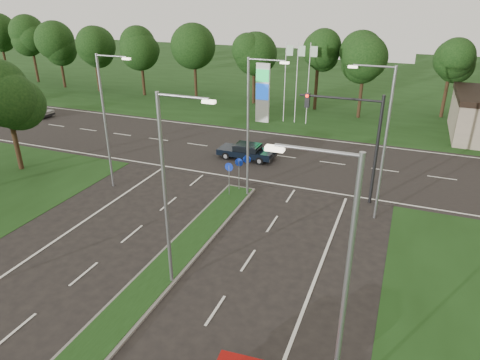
% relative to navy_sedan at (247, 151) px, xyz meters
% --- Properties ---
extents(verge_far, '(160.00, 50.00, 0.02)m').
position_rel_navy_sedan_xyz_m(verge_far, '(1.70, 32.59, -0.67)').
color(verge_far, '#173311').
rests_on(verge_far, ground).
extents(cross_road, '(160.00, 12.00, 0.02)m').
position_rel_navy_sedan_xyz_m(cross_road, '(1.70, 1.59, -0.67)').
color(cross_road, black).
rests_on(cross_road, ground).
extents(median_kerb, '(2.00, 26.00, 0.12)m').
position_rel_navy_sedan_xyz_m(median_kerb, '(1.70, -18.41, -0.61)').
color(median_kerb, slate).
rests_on(median_kerb, ground).
extents(streetlight_median_near, '(2.53, 0.22, 9.00)m').
position_rel_navy_sedan_xyz_m(streetlight_median_near, '(2.70, -16.41, 4.41)').
color(streetlight_median_near, gray).
rests_on(streetlight_median_near, ground).
extents(streetlight_median_far, '(2.53, 0.22, 9.00)m').
position_rel_navy_sedan_xyz_m(streetlight_median_far, '(2.70, -6.41, 4.41)').
color(streetlight_median_far, gray).
rests_on(streetlight_median_far, ground).
extents(streetlight_left_far, '(2.53, 0.22, 9.00)m').
position_rel_navy_sedan_xyz_m(streetlight_left_far, '(-6.60, -8.41, 4.41)').
color(streetlight_left_far, gray).
rests_on(streetlight_left_far, ground).
extents(streetlight_right_far, '(2.53, 0.22, 9.00)m').
position_rel_navy_sedan_xyz_m(streetlight_right_far, '(10.50, -6.41, 4.41)').
color(streetlight_right_far, gray).
rests_on(streetlight_right_far, ground).
extents(streetlight_right_near, '(2.53, 0.22, 9.00)m').
position_rel_navy_sedan_xyz_m(streetlight_right_near, '(10.50, -20.41, 4.41)').
color(streetlight_right_near, gray).
rests_on(streetlight_right_near, ground).
extents(traffic_signal, '(5.10, 0.42, 7.00)m').
position_rel_navy_sedan_xyz_m(traffic_signal, '(8.89, -4.42, 3.98)').
color(traffic_signal, black).
rests_on(traffic_signal, ground).
extents(median_signs, '(1.16, 1.76, 2.38)m').
position_rel_navy_sedan_xyz_m(median_signs, '(1.70, -6.01, 1.04)').
color(median_signs, gray).
rests_on(median_signs, ground).
extents(gas_pylon, '(5.80, 1.26, 8.00)m').
position_rel_navy_sedan_xyz_m(gas_pylon, '(-2.09, 10.63, 2.53)').
color(gas_pylon, silver).
rests_on(gas_pylon, ground).
extents(treeline_far, '(6.00, 6.00, 9.90)m').
position_rel_navy_sedan_xyz_m(treeline_far, '(1.80, 17.52, 6.16)').
color(treeline_far, black).
rests_on(treeline_far, ground).
extents(navy_sedan, '(4.56, 1.96, 1.25)m').
position_rel_navy_sedan_xyz_m(navy_sedan, '(0.00, 0.00, 0.00)').
color(navy_sedan, black).
rests_on(navy_sedan, ground).
extents(far_car_a, '(3.90, 1.88, 1.10)m').
position_rel_navy_sedan_xyz_m(far_car_a, '(-25.80, 3.51, -0.08)').
color(far_car_a, '#A7A7A7').
rests_on(far_car_a, ground).
extents(far_car_b, '(4.03, 2.31, 1.09)m').
position_rel_navy_sedan_xyz_m(far_car_b, '(-34.58, 6.58, -0.08)').
color(far_car_b, white).
rests_on(far_car_b, ground).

